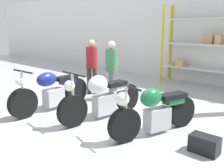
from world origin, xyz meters
The scene contains 9 objects.
ground_plane centered at (0.00, 0.00, 0.00)m, with size 30.00×30.00×0.00m, color #B2B7B7.
back_wall centered at (0.00, 5.03, 1.80)m, with size 30.00×0.08×3.60m.
shelving_rack centered at (0.59, 4.66, 1.36)m, with size 3.84×0.63×2.73m.
motorcycle_blue centered at (-1.27, -0.33, 0.45)m, with size 0.70×2.19×1.04m.
motorcycle_white centered at (0.02, 0.06, 0.48)m, with size 0.74×2.17×1.07m.
motorcycle_green centered at (1.31, 0.14, 0.44)m, with size 0.84×1.95×0.99m.
person_browsing centered at (-0.87, 1.31, 0.93)m, with size 0.45×0.45×1.59m.
person_near_rack centered at (-1.68, 1.33, 0.94)m, with size 0.44×0.44×1.60m.
toolbox centered at (2.30, 0.05, 0.14)m, with size 0.44×0.26×0.28m.
Camera 1 is at (3.70, -3.55, 1.90)m, focal length 40.00 mm.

